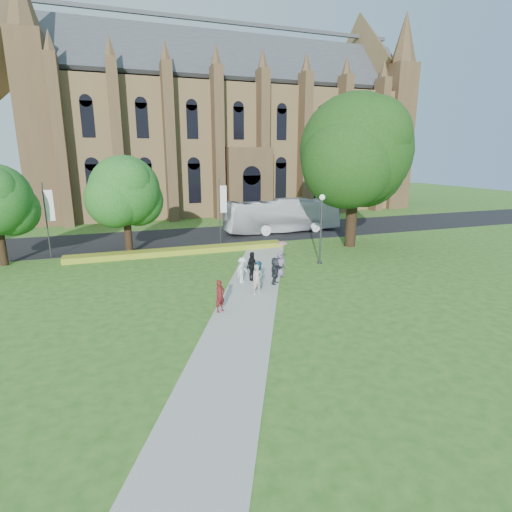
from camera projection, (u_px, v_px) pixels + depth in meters
name	position (u px, v px, depth m)	size (l,w,h in m)	color
ground	(255.00, 305.00, 21.98)	(160.00, 160.00, 0.00)	#295E1C
road	(189.00, 237.00, 40.26)	(160.00, 10.00, 0.02)	black
footpath	(249.00, 298.00, 22.89)	(3.20, 30.00, 0.04)	#B2B2A8
flower_hedge	(180.00, 251.00, 33.35)	(18.00, 1.40, 0.45)	gold
cathedral	(230.00, 120.00, 58.35)	(52.60, 18.25, 28.00)	brown
streetlamp	(321.00, 221.00, 29.54)	(0.44, 0.44, 5.24)	#38383D
large_tree	(355.00, 151.00, 34.19)	(9.60, 9.60, 13.20)	#332114
street_tree_1	(125.00, 191.00, 32.02)	(5.60, 5.60, 8.05)	#332114
banner_pole_0	(221.00, 208.00, 35.73)	(0.70, 0.10, 6.00)	#38383D
banner_pole_1	(48.00, 216.00, 31.21)	(0.70, 0.10, 6.00)	#38383D
tour_coach	(282.00, 216.00, 42.36)	(2.94, 12.58, 3.50)	silver
pedestrian_0	(220.00, 296.00, 20.72)	(0.62, 0.41, 1.71)	#5C1517
pedestrian_1	(260.00, 275.00, 24.41)	(0.82, 0.64, 1.70)	#195780
pedestrian_2	(242.00, 270.00, 25.48)	(1.08, 0.62, 1.67)	silver
pedestrian_3	(252.00, 266.00, 25.96)	(1.12, 0.46, 1.90)	black
pedestrian_4	(280.00, 264.00, 26.87)	(0.82, 0.53, 1.68)	slate
pedestrian_5	(275.00, 271.00, 25.28)	(1.60, 0.51, 1.72)	#282B30
pedestrian_6	(257.00, 279.00, 23.42)	(0.65, 0.42, 1.77)	#AB9C8E
parasol	(282.00, 247.00, 26.74)	(0.70, 0.70, 0.62)	pink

